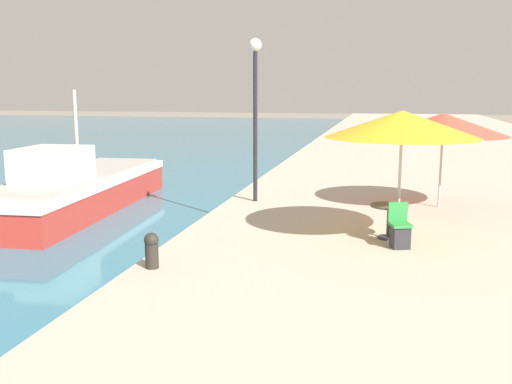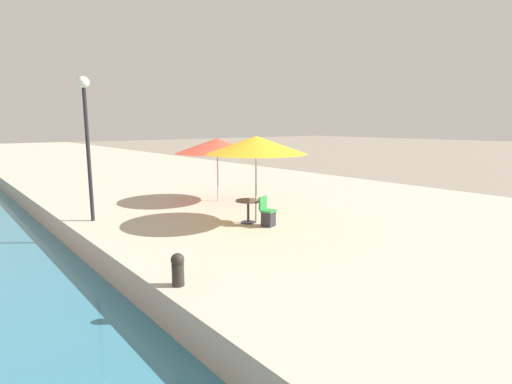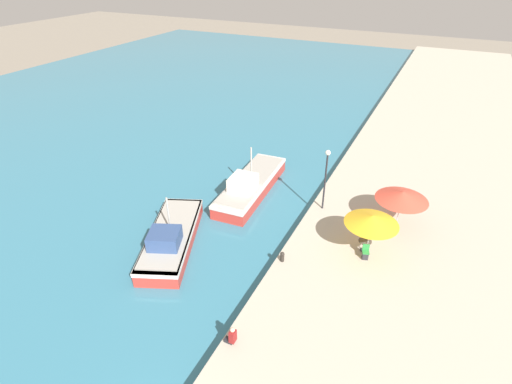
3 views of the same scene
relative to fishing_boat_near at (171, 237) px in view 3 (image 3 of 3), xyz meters
name	(u,v)px [view 3 (image 3 of 3)]	position (x,y,z in m)	size (l,w,h in m)	color
water_basin	(157,95)	(-21.07, 25.54, -0.74)	(56.00, 90.00, 0.04)	teal
quay_promenade	(445,139)	(14.93, 25.54, -0.37)	(16.00, 90.00, 0.78)	#BCB29E
fishing_boat_near	(171,237)	(0.00, 0.00, 0.00)	(5.55, 8.43, 3.63)	red
fishing_boat_mid	(251,185)	(1.65, 8.22, 0.05)	(3.18, 9.45, 3.91)	red
cafe_umbrella_pink	(372,220)	(11.67, 3.87, 2.49)	(3.17, 3.17, 2.75)	#B7B7B7
cafe_umbrella_white	(402,196)	(12.84, 7.75, 2.27)	(3.39, 3.39, 2.55)	#B7B7B7
cafe_table	(365,244)	(11.48, 4.03, 0.55)	(0.80, 0.80, 0.74)	#333338
cafe_chair_left	(365,254)	(11.70, 3.35, 0.35)	(0.51, 0.53, 0.91)	#2D2D33
person_at_quay	(232,336)	(7.44, -5.41, 0.48)	(0.56, 0.36, 1.04)	#232328
mooring_bollard	(282,256)	(7.33, 0.97, 0.37)	(0.26, 0.26, 0.65)	#2D2823
lamppost	(326,170)	(7.75, 7.49, 3.11)	(0.36, 0.36, 4.56)	#232328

